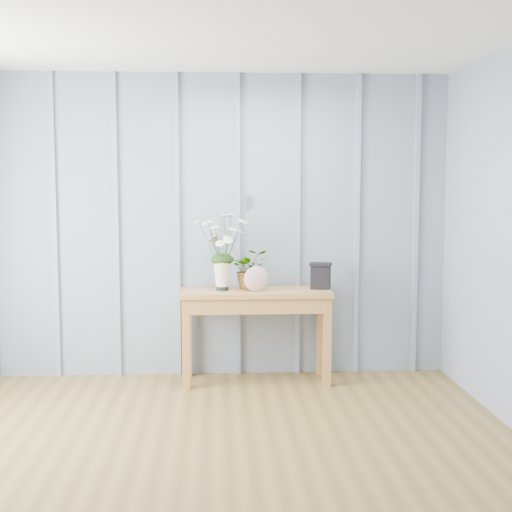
{
  "coord_description": "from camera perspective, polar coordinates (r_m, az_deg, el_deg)",
  "views": [
    {
      "loc": [
        0.07,
        -3.66,
        1.61
      ],
      "look_at": [
        0.39,
        1.94,
        1.03
      ],
      "focal_mm": 50.0,
      "sensor_mm": 36.0,
      "label": 1
    }
  ],
  "objects": [
    {
      "name": "sideboard",
      "position": [
        5.75,
        -0.03,
        -3.86
      ],
      "size": [
        1.2,
        0.45,
        0.75
      ],
      "color": "#AE7538",
      "rests_on": "ground"
    },
    {
      "name": "ground",
      "position": [
        4.0,
        -4.13,
        -17.87
      ],
      "size": [
        4.5,
        4.5,
        0.0
      ],
      "primitive_type": "plane",
      "color": "brown",
      "rests_on": "ground"
    },
    {
      "name": "felt_disc_vessel",
      "position": [
        5.64,
        0.03,
        -1.84
      ],
      "size": [
        0.21,
        0.09,
        0.2
      ],
      "primitive_type": "ellipsoid",
      "rotation": [
        0.0,
        0.0,
        0.17
      ],
      "color": "#9B5874",
      "rests_on": "sideboard"
    },
    {
      "name": "spider_plant",
      "position": [
        5.78,
        -0.51,
        -1.04
      ],
      "size": [
        0.33,
        0.29,
        0.32
      ],
      "primitive_type": "imported",
      "rotation": [
        0.0,
        0.0,
        0.16
      ],
      "color": "#18370F",
      "rests_on": "sideboard"
    },
    {
      "name": "carved_box",
      "position": [
        5.8,
        5.19,
        -1.57
      ],
      "size": [
        0.2,
        0.17,
        0.21
      ],
      "color": "black",
      "rests_on": "sideboard"
    },
    {
      "name": "room_shell",
      "position": [
        4.59,
        -4.15,
        10.58
      ],
      "size": [
        4.0,
        4.5,
        2.5
      ],
      "color": "#838FA0",
      "rests_on": "ground"
    },
    {
      "name": "daisy_vase",
      "position": [
        5.68,
        -2.73,
        1.27
      ],
      "size": [
        0.45,
        0.35,
        0.64
      ],
      "color": "black",
      "rests_on": "sideboard"
    }
  ]
}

